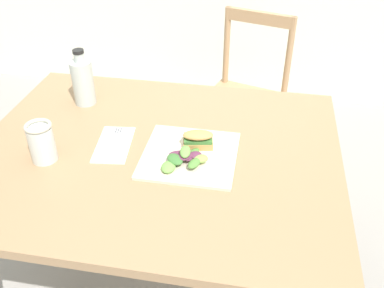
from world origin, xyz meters
TOP-DOWN VIEW (x-y plane):
  - dining_table at (-0.05, 0.18)m, footprint 1.17×0.95m
  - chair_wooden_far at (0.19, 1.09)m, footprint 0.50×0.50m
  - plate_lunch at (0.07, 0.16)m, footprint 0.29×0.29m
  - sandwich_half_front at (0.09, 0.21)m, footprint 0.10×0.08m
  - salad_mixed_greens at (0.06, 0.11)m, footprint 0.14×0.14m
  - napkin_folded at (-0.19, 0.18)m, footprint 0.13×0.22m
  - fork_on_napkin at (-0.19, 0.20)m, footprint 0.04×0.19m
  - bottle_cold_brew at (-0.38, 0.43)m, footprint 0.08×0.08m
  - mason_jar_iced_tea at (-0.37, 0.07)m, footprint 0.08×0.08m

SIDE VIEW (x-z plane):
  - chair_wooden_far at x=0.19m, z-range 0.01..0.88m
  - dining_table at x=-0.05m, z-range 0.25..0.99m
  - napkin_folded at x=-0.19m, z-range 0.74..0.74m
  - plate_lunch at x=0.07m, z-range 0.74..0.75m
  - fork_on_napkin at x=-0.19m, z-range 0.74..0.75m
  - salad_mixed_greens at x=0.06m, z-range 0.75..0.79m
  - sandwich_half_front at x=0.09m, z-range 0.75..0.81m
  - mason_jar_iced_tea at x=-0.37m, z-range 0.73..0.86m
  - bottle_cold_brew at x=-0.38m, z-range 0.71..0.92m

